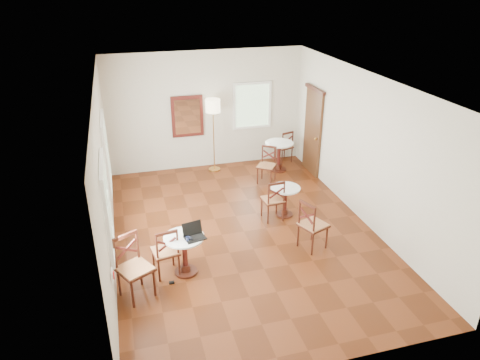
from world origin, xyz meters
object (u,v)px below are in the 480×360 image
Objects in this scene: cafe_table_back at (279,153)px; chair_near_b at (134,268)px; cafe_table_near at (185,251)px; water_glass at (189,240)px; navy_mug at (188,239)px; chair_back_a at (284,146)px; chair_mid_a at (273,200)px; chair_mid_b at (312,225)px; power_adapter at (172,283)px; chair_near_a at (166,251)px; floor_lamp at (213,111)px; mouse at (186,236)px; chair_back_b at (267,165)px; cafe_table_mid at (285,198)px; laptop at (194,234)px.

cafe_table_back is 0.72× the size of chair_near_b.
water_glass reaches higher than cafe_table_near.
chair_near_b is 10.25× the size of navy_mug.
chair_mid_a is at bearing 48.64° from chair_back_a.
cafe_table_back is at bearing -116.82° from chair_mid_a.
power_adapter is at bearing 76.33° from chair_mid_b.
cafe_table_near is 0.78× the size of chair_near_a.
floor_lamp is (-1.93, -0.05, 1.15)m from chair_back_a.
power_adapter is (-0.33, -0.08, -0.75)m from navy_mug.
mouse is at bearing -6.65° from chair_near_b.
chair_mid_a is at bearing 38.04° from water_glass.
cafe_table_near is 0.56m from power_adapter.
chair_mid_b is 11.49× the size of power_adapter.
cafe_table_back is at bearing 18.15° from chair_near_b.
chair_near_a is 4.16m from chair_back_b.
mouse reaches higher than cafe_table_mid.
cafe_table_mid reaches higher than power_adapter.
cafe_table_back is at bearing 40.52° from laptop.
cafe_table_back is 7.42× the size of navy_mug.
floor_lamp is at bearing 61.12° from laptop.
power_adapter is at bearing -165.92° from navy_mug.
chair_near_b is 6.23m from chair_back_a.
navy_mug is (-2.45, -3.26, 0.32)m from chair_back_b.
cafe_table_near is at bearing 71.65° from chair_mid_b.
navy_mug is at bearing -90.30° from chair_back_b.
navy_mug is at bearing 97.84° from water_glass.
laptop is 4.06× the size of water_glass.
cafe_table_mid is 2.81m from navy_mug.
cafe_table_near is at bearing -148.53° from cafe_table_mid.
chair_mid_b is at bearing 8.51° from water_glass.
laptop is at bearing 73.27° from chair_mid_b.
mouse is (-1.40, -4.19, -0.85)m from floor_lamp.
chair_back_b is 0.48× the size of floor_lamp.
water_glass is at bearing -127.16° from cafe_table_back.
chair_near_a is 1.05× the size of chair_back_a.
navy_mug is (-0.11, -0.10, -0.02)m from laptop.
cafe_table_near is 1.11× the size of cafe_table_mid.
chair_mid_b is at bearing 8.12° from power_adapter.
laptop reaches higher than cafe_table_mid.
chair_near_a is at bearing 171.75° from cafe_table_near.
laptop is (-1.27, -4.22, -0.81)m from floor_lamp.
chair_back_b reaches higher than navy_mug.
chair_near_b is 12.27× the size of power_adapter.
cafe_table_back is 8.89× the size of power_adapter.
cafe_table_near is at bearing 105.87° from water_glass.
floor_lamp reaches higher than cafe_table_near.
laptop is at bearing -10.95° from chair_near_b.
power_adapter is at bearing -111.14° from floor_lamp.
chair_back_b is at bearing -131.13° from cafe_table_back.
chair_near_b is 10.94× the size of mouse.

